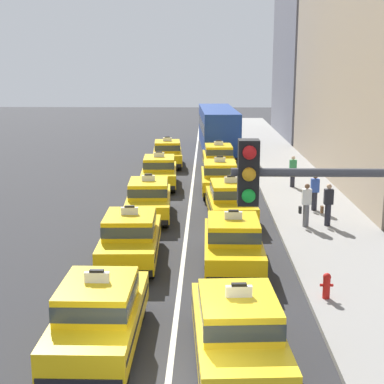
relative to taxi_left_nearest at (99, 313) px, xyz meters
name	(u,v)px	position (x,y,z in m)	size (l,w,h in m)	color
lane_stripe_left_right	(192,188)	(1.67, 17.48, -0.87)	(0.14, 80.00, 0.01)	silver
sidewalk_curb	(315,211)	(7.27, 12.48, -0.80)	(4.00, 90.00, 0.15)	gray
taxi_left_nearest	(99,313)	(0.00, 0.00, 0.00)	(1.82, 4.56, 1.96)	black
taxi_left_second	(131,237)	(-0.06, 5.89, 0.00)	(1.97, 4.62, 1.96)	black
taxi_left_third	(149,198)	(-0.01, 11.39, 0.00)	(2.05, 4.65, 1.96)	black
taxi_left_fourth	(159,171)	(-0.09, 17.79, 0.00)	(2.04, 4.65, 1.96)	black
taxi_left_fifth	(167,153)	(-0.09, 24.21, 0.00)	(2.11, 4.67, 1.96)	black
taxi_right_nearest	(238,329)	(3.13, -0.72, 0.00)	(2.08, 4.66, 1.96)	black
taxi_right_second	(233,242)	(3.30, 5.42, 0.00)	(1.82, 4.56, 1.96)	black
taxi_right_third	(230,200)	(3.46, 11.12, 0.00)	(2.09, 4.66, 1.96)	black
taxi_right_fourth	(220,177)	(3.11, 16.26, 0.00)	(1.91, 4.60, 1.96)	black
taxi_right_fifth	(218,157)	(3.17, 22.44, 0.00)	(1.99, 4.63, 1.96)	black
bus_right_sixth	(218,127)	(3.29, 31.34, 0.94)	(3.03, 11.31, 3.22)	black
pedestrian_near_crosswalk	(293,171)	(6.98, 17.30, 0.11)	(0.36, 0.24, 1.65)	#23232D
pedestrian_mid_block	(306,205)	(6.39, 9.79, 0.14)	(0.47, 0.24, 1.73)	slate
pedestrian_trailing	(314,192)	(7.20, 12.39, 0.08)	(0.47, 0.24, 1.62)	#23232D
pedestrian_far_corner	(328,205)	(7.28, 9.94, 0.12)	(0.47, 0.24, 1.70)	#23232D
fire_hydrant	(327,285)	(5.75, 2.67, -0.33)	(0.36, 0.22, 0.73)	red
traffic_light_pole	(382,286)	(4.56, -5.51, 2.94)	(2.87, 0.33, 5.58)	#47474C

